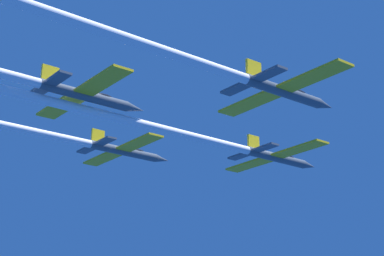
# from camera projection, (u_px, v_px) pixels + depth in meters

# --- Properties ---
(jet_lead) EXTENTS (14.81, 40.26, 2.45)m
(jet_lead) POSITION_uv_depth(u_px,v_px,m) (208.00, 140.00, 67.92)
(jet_lead) COLOR #4C5660
(jet_left_wing) EXTENTS (14.81, 39.99, 2.45)m
(jet_left_wing) POSITION_uv_depth(u_px,v_px,m) (45.00, 134.00, 70.08)
(jet_left_wing) COLOR #4C5660
(jet_right_wing) EXTENTS (14.81, 39.86, 2.45)m
(jet_right_wing) POSITION_uv_depth(u_px,v_px,m) (194.00, 61.00, 51.01)
(jet_right_wing) COLOR #4C5660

